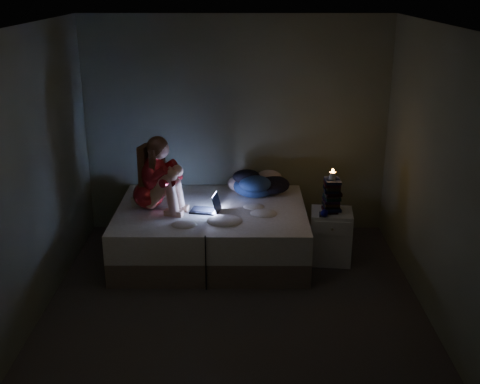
{
  "coord_description": "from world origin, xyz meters",
  "views": [
    {
      "loc": [
        0.08,
        -5.0,
        2.96
      ],
      "look_at": [
        0.05,
        1.0,
        0.8
      ],
      "focal_mm": 44.41,
      "sensor_mm": 36.0,
      "label": 1
    }
  ],
  "objects_px": {
    "candle": "(332,176)",
    "phone": "(324,215)",
    "nightstand": "(331,236)",
    "woman": "(148,173)",
    "laptop": "(205,202)",
    "bed": "(212,232)"
  },
  "relations": [
    {
      "from": "nightstand",
      "to": "candle",
      "type": "relative_size",
      "value": 7.33
    },
    {
      "from": "bed",
      "to": "laptop",
      "type": "bearing_deg",
      "value": -125.41
    },
    {
      "from": "bed",
      "to": "nightstand",
      "type": "height_order",
      "value": "nightstand"
    },
    {
      "from": "candle",
      "to": "phone",
      "type": "relative_size",
      "value": 0.57
    },
    {
      "from": "bed",
      "to": "candle",
      "type": "height_order",
      "value": "candle"
    },
    {
      "from": "laptop",
      "to": "phone",
      "type": "height_order",
      "value": "laptop"
    },
    {
      "from": "candle",
      "to": "phone",
      "type": "distance_m",
      "value": 0.43
    },
    {
      "from": "woman",
      "to": "candle",
      "type": "distance_m",
      "value": 1.98
    },
    {
      "from": "phone",
      "to": "laptop",
      "type": "bearing_deg",
      "value": 174.67
    },
    {
      "from": "candle",
      "to": "woman",
      "type": "bearing_deg",
      "value": 177.77
    },
    {
      "from": "laptop",
      "to": "nightstand",
      "type": "relative_size",
      "value": 0.53
    },
    {
      "from": "phone",
      "to": "candle",
      "type": "bearing_deg",
      "value": 54.33
    },
    {
      "from": "candle",
      "to": "bed",
      "type": "bearing_deg",
      "value": 174.59
    },
    {
      "from": "bed",
      "to": "phone",
      "type": "relative_size",
      "value": 14.84
    },
    {
      "from": "woman",
      "to": "laptop",
      "type": "relative_size",
      "value": 2.7
    },
    {
      "from": "phone",
      "to": "nightstand",
      "type": "bearing_deg",
      "value": 49.06
    },
    {
      "from": "bed",
      "to": "phone",
      "type": "height_order",
      "value": "phone"
    },
    {
      "from": "bed",
      "to": "woman",
      "type": "xyz_separation_m",
      "value": [
        -0.68,
        -0.05,
        0.71
      ]
    },
    {
      "from": "woman",
      "to": "candle",
      "type": "height_order",
      "value": "woman"
    },
    {
      "from": "nightstand",
      "to": "phone",
      "type": "distance_m",
      "value": 0.34
    },
    {
      "from": "woman",
      "to": "candle",
      "type": "relative_size",
      "value": 10.54
    },
    {
      "from": "candle",
      "to": "phone",
      "type": "bearing_deg",
      "value": -126.88
    }
  ]
}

